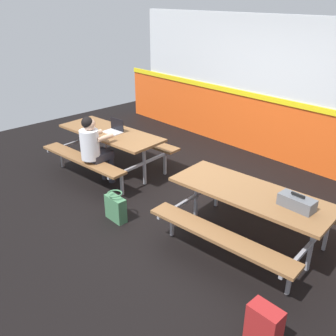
% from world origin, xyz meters
% --- Properties ---
extents(ground_plane, '(10.00, 10.00, 0.02)m').
position_xyz_m(ground_plane, '(0.00, 0.00, -0.01)').
color(ground_plane, black).
extents(accent_backdrop, '(8.00, 0.14, 2.60)m').
position_xyz_m(accent_backdrop, '(0.00, 2.45, 1.25)').
color(accent_backdrop, '#E55119').
rests_on(accent_backdrop, ground).
extents(picnic_table_left, '(2.05, 1.73, 0.74)m').
position_xyz_m(picnic_table_left, '(-1.48, -0.15, 0.58)').
color(picnic_table_left, brown).
rests_on(picnic_table_left, ground).
extents(picnic_table_right, '(2.05, 1.73, 0.74)m').
position_xyz_m(picnic_table_right, '(1.48, -0.17, 0.58)').
color(picnic_table_right, brown).
rests_on(picnic_table_right, ground).
extents(student_nearer, '(0.39, 0.54, 1.21)m').
position_xyz_m(student_nearer, '(-1.18, -0.68, 0.71)').
color(student_nearer, '#2D2D38').
rests_on(student_nearer, ground).
extents(laptop_silver, '(0.34, 0.25, 0.22)m').
position_xyz_m(laptop_silver, '(-1.42, -0.11, 0.79)').
color(laptop_silver, silver).
rests_on(laptop_silver, picnic_table_left).
extents(toolbox_grey, '(0.40, 0.18, 0.18)m').
position_xyz_m(toolbox_grey, '(2.05, -0.12, 0.81)').
color(toolbox_grey, '#595B60').
rests_on(toolbox_grey, picnic_table_right).
extents(backpack_dark, '(0.30, 0.22, 0.44)m').
position_xyz_m(backpack_dark, '(2.52, -1.34, 0.22)').
color(backpack_dark, maroon).
rests_on(backpack_dark, ground).
extents(tote_bag_bright, '(0.34, 0.21, 0.43)m').
position_xyz_m(tote_bag_bright, '(-0.10, -1.08, 0.19)').
color(tote_bag_bright, '#3F724C').
rests_on(tote_bag_bright, ground).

